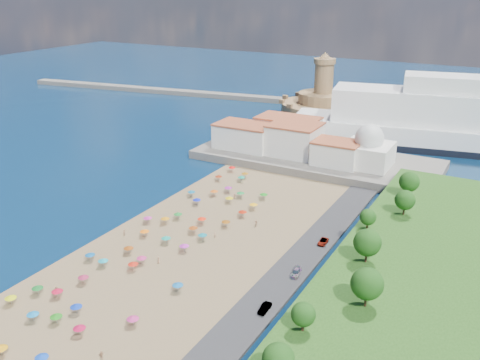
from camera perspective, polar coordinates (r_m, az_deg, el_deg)
The scene contains 11 objects.
ground at distance 146.79m, azimuth -6.11°, elevation -5.69°, with size 700.00×700.00×0.00m, color #071938.
terrace at distance 202.21m, azimuth 8.07°, elevation 2.20°, with size 90.00×36.00×3.00m, color #59544C.
jetty at distance 241.19m, azimuth 6.20°, elevation 5.25°, with size 18.00×70.00×2.40m, color #59544C.
breakwater at distance 326.35m, azimuth -6.83°, elevation 9.30°, with size 200.00×7.00×2.60m, color #59544C.
waterfront_buildings at distance 205.57m, azimuth 4.83°, elevation 4.50°, with size 57.00×29.00×11.00m.
domed_building at distance 192.40m, azimuth 13.53°, elevation 3.20°, with size 16.00×16.00×15.00m.
fortress at distance 267.04m, azimuth 8.78°, elevation 7.85°, with size 40.00×40.00×32.40m.
beach_parasols at distance 138.14m, azimuth -9.36°, elevation -6.64°, with size 31.88×115.39×2.20m.
beachgoers at distance 142.56m, azimuth -6.17°, elevation -6.02°, with size 30.48×91.99×1.89m.
parked_cars at distance 127.15m, azimuth 6.29°, elevation -9.44°, with size 2.67×38.44×1.41m.
hillside_trees at distance 118.46m, azimuth 13.08°, elevation -7.35°, with size 14.62×108.00×8.08m.
Camera 1 is at (76.57, -107.10, 64.92)m, focal length 40.00 mm.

